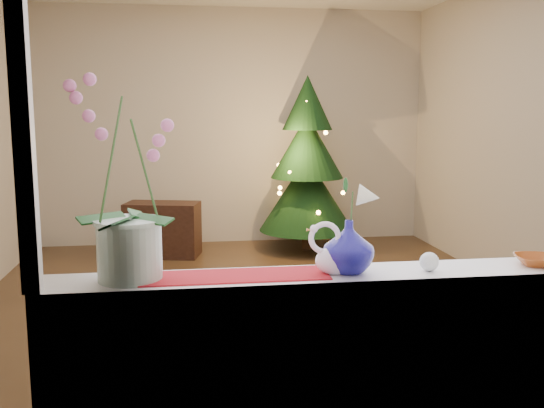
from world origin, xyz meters
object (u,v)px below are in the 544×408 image
(orchid_pot, at_px, (127,179))
(blue_vase, at_px, (349,243))
(swan, at_px, (337,249))
(side_table, at_px, (163,229))
(paperweight, at_px, (429,262))
(amber_dish, at_px, (536,261))
(xmas_tree, at_px, (307,164))

(orchid_pot, distance_m, blue_vase, 0.86)
(swan, distance_m, side_table, 4.39)
(blue_vase, xyz_separation_m, paperweight, (0.31, -0.03, -0.08))
(blue_vase, relative_size, amber_dish, 1.67)
(amber_dish, xyz_separation_m, side_table, (-1.63, 4.25, -0.65))
(swan, bearing_deg, amber_dish, 3.93)
(paperweight, relative_size, amber_dish, 0.53)
(paperweight, bearing_deg, swan, 177.74)
(blue_vase, bearing_deg, xmas_tree, 80.54)
(paperweight, distance_m, xmas_tree, 4.37)
(orchid_pot, bearing_deg, xmas_tree, 70.35)
(blue_vase, relative_size, xmas_tree, 0.12)
(orchid_pot, distance_m, xmas_tree, 4.59)
(amber_dish, bearing_deg, orchid_pot, 179.31)
(paperweight, xyz_separation_m, xmas_tree, (0.41, 4.35, 0.00))
(swan, relative_size, xmas_tree, 0.12)
(paperweight, distance_m, side_table, 4.48)
(side_table, bearing_deg, orchid_pot, -76.06)
(orchid_pot, distance_m, side_table, 4.35)
(swan, relative_size, blue_vase, 0.96)
(swan, height_order, blue_vase, blue_vase)
(paperweight, bearing_deg, blue_vase, 175.28)
(amber_dish, bearing_deg, swan, -179.45)
(blue_vase, height_order, side_table, blue_vase)
(xmas_tree, bearing_deg, paperweight, -95.32)
(side_table, bearing_deg, amber_dish, -55.56)
(amber_dish, distance_m, side_table, 4.60)
(blue_vase, height_order, amber_dish, blue_vase)
(orchid_pot, height_order, paperweight, orchid_pot)
(blue_vase, xyz_separation_m, amber_dish, (0.77, -0.00, -0.10))
(swan, distance_m, xmas_tree, 4.40)
(orchid_pot, xyz_separation_m, amber_dish, (1.59, -0.02, -0.35))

